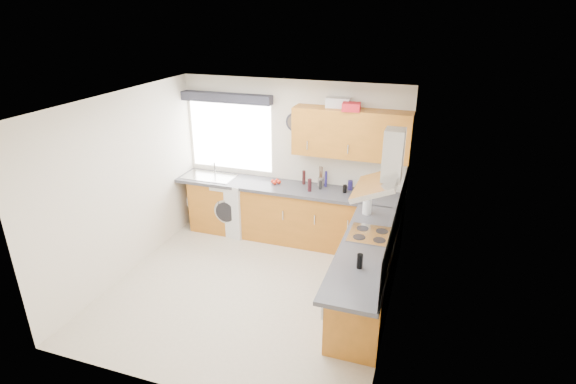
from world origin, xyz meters
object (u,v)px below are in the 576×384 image
(extractor_hood, at_px, (385,170))
(washing_machine, at_px, (234,205))
(oven, at_px, (368,269))
(upper_cabinets, at_px, (351,134))

(extractor_hood, relative_size, washing_machine, 0.86)
(washing_machine, bearing_deg, oven, -16.57)
(extractor_hood, xyz_separation_m, washing_machine, (-2.53, 1.22, -1.32))
(oven, relative_size, washing_machine, 0.93)
(oven, relative_size, extractor_hood, 1.09)
(extractor_hood, bearing_deg, upper_cabinets, 116.13)
(oven, distance_m, upper_cabinets, 1.99)
(upper_cabinets, xyz_separation_m, washing_machine, (-1.88, -0.10, -1.35))
(extractor_hood, height_order, upper_cabinets, upper_cabinets)
(oven, relative_size, upper_cabinets, 0.50)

